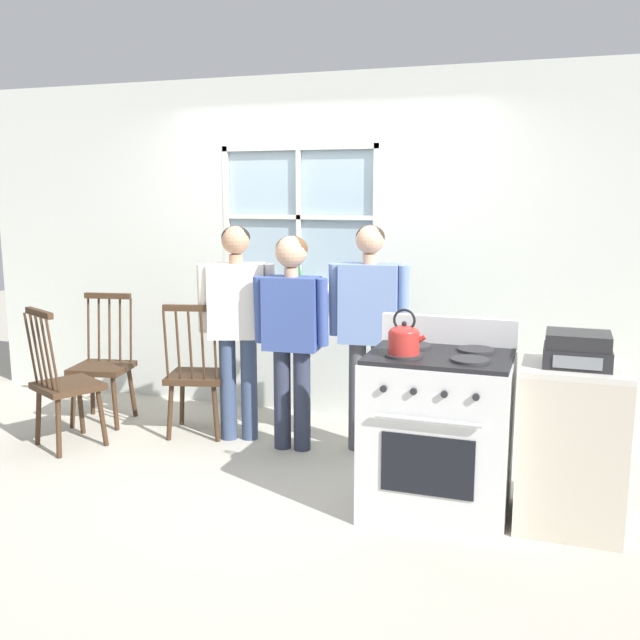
{
  "coord_description": "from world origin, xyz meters",
  "views": [
    {
      "loc": [
        1.78,
        -3.99,
        1.8
      ],
      "look_at": [
        0.35,
        0.22,
        1.0
      ],
      "focal_mm": 40.0,
      "sensor_mm": 36.0,
      "label": 1
    }
  ],
  "objects_px": {
    "potted_plant": "(297,280)",
    "kettle": "(404,338)",
    "chair_by_window": "(65,385)",
    "side_counter": "(571,446)",
    "person_teen_center": "(292,321)",
    "stereo": "(578,350)",
    "chair_near_wall": "(197,376)",
    "person_adult_right": "(369,318)",
    "person_elderly_left": "(237,312)",
    "stove": "(438,432)",
    "chair_center_cluster": "(103,366)"
  },
  "relations": [
    {
      "from": "chair_by_window",
      "to": "side_counter",
      "type": "xyz_separation_m",
      "value": [
        3.39,
        -0.15,
        0.0
      ]
    },
    {
      "from": "chair_center_cluster",
      "to": "person_adult_right",
      "type": "relative_size",
      "value": 0.64
    },
    {
      "from": "stove",
      "to": "potted_plant",
      "type": "xyz_separation_m",
      "value": [
        -1.4,
        1.47,
        0.63
      ]
    },
    {
      "from": "stove",
      "to": "person_elderly_left",
      "type": "bearing_deg",
      "value": 154.68
    },
    {
      "from": "potted_plant",
      "to": "chair_by_window",
      "type": "bearing_deg",
      "value": -135.58
    },
    {
      "from": "person_adult_right",
      "to": "stove",
      "type": "xyz_separation_m",
      "value": [
        0.63,
        -0.83,
        -0.48
      ]
    },
    {
      "from": "person_elderly_left",
      "to": "person_adult_right",
      "type": "height_order",
      "value": "person_adult_right"
    },
    {
      "from": "chair_center_cluster",
      "to": "side_counter",
      "type": "xyz_separation_m",
      "value": [
        3.48,
        -0.71,
        0.0
      ]
    },
    {
      "from": "person_teen_center",
      "to": "stereo",
      "type": "height_order",
      "value": "person_teen_center"
    },
    {
      "from": "chair_near_wall",
      "to": "person_teen_center",
      "type": "bearing_deg",
      "value": 161.83
    },
    {
      "from": "potted_plant",
      "to": "kettle",
      "type": "bearing_deg",
      "value": -52.64
    },
    {
      "from": "potted_plant",
      "to": "stereo",
      "type": "distance_m",
      "value": 2.55
    },
    {
      "from": "chair_by_window",
      "to": "chair_near_wall",
      "type": "relative_size",
      "value": 1.0
    },
    {
      "from": "stove",
      "to": "chair_by_window",
      "type": "bearing_deg",
      "value": 175.52
    },
    {
      "from": "person_adult_right",
      "to": "chair_center_cluster",
      "type": "bearing_deg",
      "value": 175.56
    },
    {
      "from": "chair_center_cluster",
      "to": "person_teen_center",
      "type": "xyz_separation_m",
      "value": [
        1.63,
        -0.1,
        0.48
      ]
    },
    {
      "from": "chair_by_window",
      "to": "person_teen_center",
      "type": "xyz_separation_m",
      "value": [
        1.54,
        0.47,
        0.48
      ]
    },
    {
      "from": "person_adult_right",
      "to": "chair_by_window",
      "type": "bearing_deg",
      "value": -169.01
    },
    {
      "from": "stove",
      "to": "side_counter",
      "type": "height_order",
      "value": "stove"
    },
    {
      "from": "person_teen_center",
      "to": "kettle",
      "type": "xyz_separation_m",
      "value": [
        0.96,
        -0.81,
        0.1
      ]
    },
    {
      "from": "person_adult_right",
      "to": "potted_plant",
      "type": "bearing_deg",
      "value": 134.55
    },
    {
      "from": "chair_near_wall",
      "to": "person_elderly_left",
      "type": "bearing_deg",
      "value": 167.83
    },
    {
      "from": "chair_near_wall",
      "to": "stereo",
      "type": "relative_size",
      "value": 2.97
    },
    {
      "from": "stove",
      "to": "kettle",
      "type": "height_order",
      "value": "kettle"
    },
    {
      "from": "stove",
      "to": "kettle",
      "type": "xyz_separation_m",
      "value": [
        -0.18,
        -0.13,
        0.55
      ]
    },
    {
      "from": "chair_center_cluster",
      "to": "person_elderly_left",
      "type": "distance_m",
      "value": 1.29
    },
    {
      "from": "person_teen_center",
      "to": "kettle",
      "type": "distance_m",
      "value": 1.26
    },
    {
      "from": "chair_by_window",
      "to": "chair_center_cluster",
      "type": "distance_m",
      "value": 0.58
    },
    {
      "from": "potted_plant",
      "to": "person_adult_right",
      "type": "bearing_deg",
      "value": -39.66
    },
    {
      "from": "person_adult_right",
      "to": "kettle",
      "type": "height_order",
      "value": "person_adult_right"
    },
    {
      "from": "person_adult_right",
      "to": "kettle",
      "type": "relative_size",
      "value": 6.39
    },
    {
      "from": "chair_near_wall",
      "to": "stereo",
      "type": "bearing_deg",
      "value": 151.34
    },
    {
      "from": "kettle",
      "to": "side_counter",
      "type": "bearing_deg",
      "value": 12.5
    },
    {
      "from": "person_elderly_left",
      "to": "person_teen_center",
      "type": "xyz_separation_m",
      "value": [
        0.45,
        -0.07,
        -0.02
      ]
    },
    {
      "from": "person_elderly_left",
      "to": "side_counter",
      "type": "distance_m",
      "value": 2.44
    },
    {
      "from": "person_adult_right",
      "to": "chair_near_wall",
      "type": "bearing_deg",
      "value": 178.18
    },
    {
      "from": "chair_near_wall",
      "to": "person_adult_right",
      "type": "relative_size",
      "value": 0.64
    },
    {
      "from": "chair_by_window",
      "to": "potted_plant",
      "type": "bearing_deg",
      "value": -107.89
    },
    {
      "from": "stereo",
      "to": "stove",
      "type": "bearing_deg",
      "value": -176.45
    },
    {
      "from": "stove",
      "to": "chair_center_cluster",
      "type": "bearing_deg",
      "value": 164.29
    },
    {
      "from": "person_elderly_left",
      "to": "person_teen_center",
      "type": "bearing_deg",
      "value": -27.86
    },
    {
      "from": "person_elderly_left",
      "to": "stereo",
      "type": "xyz_separation_m",
      "value": [
        2.29,
        -0.71,
        0.04
      ]
    },
    {
      "from": "chair_near_wall",
      "to": "side_counter",
      "type": "height_order",
      "value": "chair_near_wall"
    },
    {
      "from": "person_adult_right",
      "to": "kettle",
      "type": "distance_m",
      "value": 1.06
    },
    {
      "from": "person_adult_right",
      "to": "potted_plant",
      "type": "relative_size",
      "value": 5.81
    },
    {
      "from": "person_adult_right",
      "to": "person_elderly_left",
      "type": "bearing_deg",
      "value": 178.99
    },
    {
      "from": "chair_by_window",
      "to": "person_teen_center",
      "type": "relative_size",
      "value": 0.67
    },
    {
      "from": "chair_by_window",
      "to": "side_counter",
      "type": "relative_size",
      "value": 1.12
    },
    {
      "from": "chair_by_window",
      "to": "stereo",
      "type": "xyz_separation_m",
      "value": [
        3.39,
        -0.17,
        0.54
      ]
    },
    {
      "from": "kettle",
      "to": "side_counter",
      "type": "height_order",
      "value": "kettle"
    }
  ]
}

